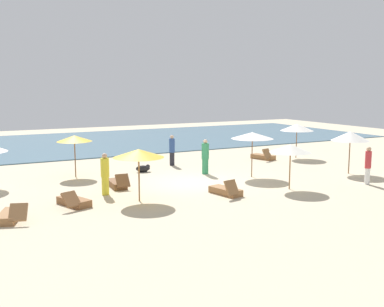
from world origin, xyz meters
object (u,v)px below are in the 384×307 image
at_px(person_3, 172,150).
at_px(umbrella_5, 252,136).
at_px(lounger_0, 117,184).
at_px(lounger_2, 10,216).
at_px(umbrella_6, 291,149).
at_px(person_0, 205,157).
at_px(umbrella_1, 139,153).
at_px(person_1, 105,174).
at_px(person_2, 368,165).
at_px(umbrella_4, 74,139).
at_px(dog, 143,168).
at_px(umbrella_2, 297,127).
at_px(umbrella_3, 350,136).
at_px(lounger_3, 263,157).
at_px(lounger_1, 74,201).
at_px(lounger_6, 226,191).

bearing_deg(person_3, umbrella_5, -65.88).
xyz_separation_m(lounger_0, lounger_2, (-4.84, -3.22, -0.00)).
distance_m(umbrella_6, person_0, 5.10).
height_order(umbrella_1, person_1, umbrella_1).
distance_m(umbrella_5, person_1, 7.70).
relative_size(umbrella_1, person_2, 1.19).
relative_size(umbrella_4, umbrella_6, 1.05).
bearing_deg(dog, umbrella_6, -57.61).
bearing_deg(lounger_2, umbrella_1, 5.37).
xyz_separation_m(person_1, dog, (3.25, 3.96, -0.69)).
height_order(umbrella_2, umbrella_5, umbrella_5).
relative_size(umbrella_5, person_0, 1.25).
distance_m(lounger_2, person_2, 15.38).
bearing_deg(person_1, lounger_2, -152.19).
relative_size(umbrella_1, umbrella_5, 0.93).
relative_size(umbrella_3, lounger_2, 1.22).
distance_m(umbrella_4, lounger_3, 11.70).
height_order(umbrella_1, person_2, umbrella_1).
height_order(lounger_1, lounger_3, lounger_3).
bearing_deg(lounger_6, person_3, 82.43).
xyz_separation_m(umbrella_1, lounger_6, (3.59, -0.70, -1.74)).
distance_m(lounger_2, dog, 9.40).
bearing_deg(umbrella_4, umbrella_2, -1.99).
xyz_separation_m(lounger_3, person_2, (-0.02, -8.02, 0.73)).
bearing_deg(umbrella_5, dog, 140.05).
distance_m(umbrella_4, person_1, 4.51).
xyz_separation_m(lounger_2, person_2, (15.29, -1.51, 0.73)).
distance_m(umbrella_4, person_2, 14.07).
bearing_deg(lounger_6, person_1, 152.42).
xyz_separation_m(lounger_0, person_1, (-0.89, -1.13, 0.72)).
bearing_deg(person_2, lounger_2, 174.35).
xyz_separation_m(umbrella_6, person_1, (-7.49, 2.73, -0.92)).
distance_m(lounger_2, person_3, 11.86).
bearing_deg(umbrella_6, person_0, 108.40).
bearing_deg(umbrella_2, lounger_6, -145.33).
height_order(umbrella_1, umbrella_5, umbrella_5).
relative_size(lounger_3, dog, 2.07).
xyz_separation_m(umbrella_6, lounger_3, (3.87, 7.15, -1.64)).
relative_size(umbrella_1, person_0, 1.16).
bearing_deg(umbrella_3, person_3, 137.86).
relative_size(umbrella_4, person_1, 1.19).
xyz_separation_m(umbrella_1, umbrella_2, (12.61, 5.54, 0.03)).
bearing_deg(umbrella_4, lounger_0, -71.44).
bearing_deg(umbrella_2, umbrella_3, -100.19).
relative_size(umbrella_1, lounger_1, 1.15).
distance_m(lounger_0, lounger_1, 3.37).
xyz_separation_m(person_2, person_3, (-5.88, 8.70, -0.02)).
height_order(lounger_3, person_2, person_2).
bearing_deg(umbrella_5, umbrella_2, 31.44).
xyz_separation_m(lounger_0, dog, (2.37, 2.82, 0.03)).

